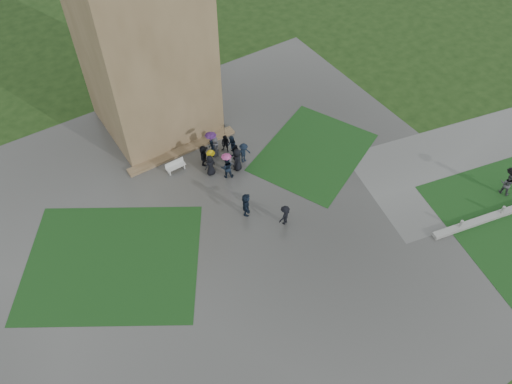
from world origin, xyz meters
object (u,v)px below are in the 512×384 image
bench (175,166)px  pedestrian_near (285,215)px  tower (139,21)px  pedestrian_mid (246,204)px  pedestrian_path (509,180)px

bench → pedestrian_near: size_ratio=0.91×
tower → bench: 10.47m
tower → pedestrian_near: (2.63, -14.43, -8.15)m
tower → pedestrian_near: tower is taller
tower → pedestrian_mid: size_ratio=9.68×
pedestrian_near → pedestrian_path: size_ratio=0.70×
bench → pedestrian_path: (18.79, -14.80, 0.87)m
tower → pedestrian_near: bearing=-79.7°
bench → pedestrian_near: 9.40m
bench → pedestrian_path: 23.94m
tower → bench: size_ratio=11.86×
pedestrian_mid → pedestrian_path: pedestrian_path is taller
tower → pedestrian_mid: tower is taller
pedestrian_mid → pedestrian_near: (1.74, -2.16, -0.10)m
bench → pedestrian_near: (3.97, -8.51, 0.38)m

